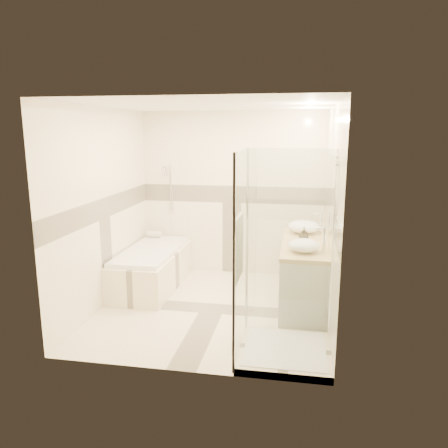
% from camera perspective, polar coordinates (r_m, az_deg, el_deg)
% --- Properties ---
extents(room, '(2.82, 3.02, 2.52)m').
position_cam_1_polar(room, '(5.28, -0.93, 1.69)').
color(room, '#F9E9C6').
rests_on(room, ground).
extents(bathtub, '(0.75, 1.70, 0.56)m').
position_cam_1_polar(bathtub, '(6.39, -9.38, -5.40)').
color(bathtub, '#FEEECB').
rests_on(bathtub, ground).
extents(vanity, '(0.58, 1.62, 0.85)m').
position_cam_1_polar(vanity, '(5.68, 10.39, -6.45)').
color(vanity, white).
rests_on(vanity, ground).
extents(shower_enclosure, '(0.96, 0.93, 2.04)m').
position_cam_1_polar(shower_enclosure, '(4.46, 6.62, -10.48)').
color(shower_enclosure, '#FEEECB').
rests_on(shower_enclosure, ground).
extents(vessel_sink_near, '(0.44, 0.44, 0.17)m').
position_cam_1_polar(vessel_sink_near, '(6.02, 10.39, -0.33)').
color(vessel_sink_near, white).
rests_on(vessel_sink_near, vanity).
extents(vessel_sink_far, '(0.37, 0.37, 0.15)m').
position_cam_1_polar(vessel_sink_far, '(5.10, 10.38, -2.75)').
color(vessel_sink_far, white).
rests_on(vessel_sink_far, vanity).
extents(faucet_near, '(0.12, 0.03, 0.29)m').
position_cam_1_polar(faucet_near, '(6.01, 12.47, 0.35)').
color(faucet_near, silver).
rests_on(faucet_near, vanity).
extents(faucet_far, '(0.12, 0.03, 0.30)m').
position_cam_1_polar(faucet_far, '(5.08, 12.85, -1.75)').
color(faucet_far, silver).
rests_on(faucet_far, vanity).
extents(amenity_bottle_a, '(0.10, 0.10, 0.18)m').
position_cam_1_polar(amenity_bottle_a, '(5.56, 10.39, -1.32)').
color(amenity_bottle_a, black).
rests_on(amenity_bottle_a, vanity).
extents(amenity_bottle_b, '(0.14, 0.14, 0.15)m').
position_cam_1_polar(amenity_bottle_b, '(5.55, 10.38, -1.50)').
color(amenity_bottle_b, black).
rests_on(amenity_bottle_b, vanity).
extents(folded_towels, '(0.18, 0.25, 0.07)m').
position_cam_1_polar(folded_towels, '(6.20, 10.37, -0.46)').
color(folded_towels, white).
rests_on(folded_towels, vanity).
extents(rolled_towel, '(0.22, 0.10, 0.10)m').
position_cam_1_polar(rolled_towel, '(6.99, -9.13, -1.30)').
color(rolled_towel, white).
rests_on(rolled_towel, bathtub).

